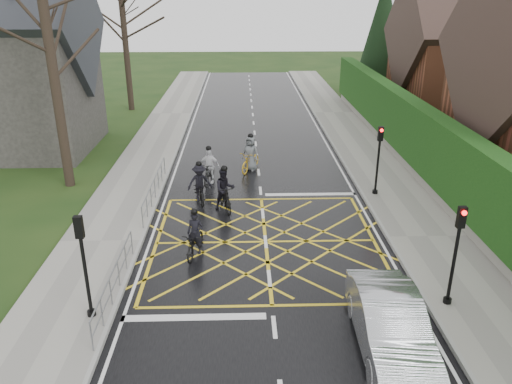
{
  "coord_description": "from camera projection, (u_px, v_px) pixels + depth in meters",
  "views": [
    {
      "loc": [
        -0.84,
        -16.28,
        8.64
      ],
      "look_at": [
        -0.3,
        1.69,
        1.3
      ],
      "focal_mm": 35.0,
      "sensor_mm": 36.0,
      "label": 1
    }
  ],
  "objects": [
    {
      "name": "ground",
      "position": [
        266.0,
        242.0,
        18.35
      ],
      "size": [
        120.0,
        120.0,
        0.0
      ],
      "primitive_type": "plane",
      "color": "black",
      "rests_on": "ground"
    },
    {
      "name": "road",
      "position": [
        266.0,
        242.0,
        18.35
      ],
      "size": [
        9.0,
        80.0,
        0.01
      ],
      "primitive_type": "cube",
      "color": "black",
      "rests_on": "ground"
    },
    {
      "name": "sidewalk_right",
      "position": [
        427.0,
        238.0,
        18.49
      ],
      "size": [
        3.0,
        80.0,
        0.15
      ],
      "primitive_type": "cube",
      "color": "gray",
      "rests_on": "ground"
    },
    {
      "name": "sidewalk_left",
      "position": [
        101.0,
        242.0,
        18.16
      ],
      "size": [
        3.0,
        80.0,
        0.15
      ],
      "primitive_type": "cube",
      "color": "gray",
      "rests_on": "ground"
    },
    {
      "name": "stone_wall",
      "position": [
        420.0,
        175.0,
        23.98
      ],
      "size": [
        0.5,
        38.0,
        0.7
      ],
      "primitive_type": "cube",
      "color": "slate",
      "rests_on": "ground"
    },
    {
      "name": "hedge",
      "position": [
        425.0,
        139.0,
        23.32
      ],
      "size": [
        0.9,
        38.0,
        2.8
      ],
      "primitive_type": "cube",
      "color": "#12370F",
      "rests_on": "stone_wall"
    },
    {
      "name": "house_far",
      "position": [
        471.0,
        57.0,
        33.76
      ],
      "size": [
        9.8,
        8.8,
        10.3
      ],
      "color": "brown",
      "rests_on": "ground"
    },
    {
      "name": "conifer",
      "position": [
        382.0,
        37.0,
        40.82
      ],
      "size": [
        4.6,
        4.6,
        10.0
      ],
      "color": "black",
      "rests_on": "ground"
    },
    {
      "name": "church",
      "position": [
        9.0,
        62.0,
        27.22
      ],
      "size": [
        8.8,
        7.8,
        11.0
      ],
      "color": "#2D2B28",
      "rests_on": "ground"
    },
    {
      "name": "tree_near",
      "position": [
        44.0,
        8.0,
        20.66
      ],
      "size": [
        9.24,
        9.24,
        11.44
      ],
      "color": "black",
      "rests_on": "ground"
    },
    {
      "name": "tree_far",
      "position": [
        122.0,
        10.0,
        35.73
      ],
      "size": [
        8.4,
        8.4,
        10.4
      ],
      "color": "black",
      "rests_on": "ground"
    },
    {
      "name": "railing_south",
      "position": [
        114.0,
        276.0,
        14.69
      ],
      "size": [
        0.05,
        5.04,
        1.03
      ],
      "color": "slate",
      "rests_on": "ground"
    },
    {
      "name": "railing_north",
      "position": [
        154.0,
        184.0,
        21.63
      ],
      "size": [
        0.05,
        6.04,
        1.03
      ],
      "color": "slate",
      "rests_on": "ground"
    },
    {
      "name": "traffic_light_ne",
      "position": [
        378.0,
        161.0,
        21.75
      ],
      "size": [
        0.24,
        0.31,
        3.21
      ],
      "rotation": [
        0.0,
        0.0,
        3.14
      ],
      "color": "black",
      "rests_on": "ground"
    },
    {
      "name": "traffic_light_se",
      "position": [
        455.0,
        257.0,
        13.97
      ],
      "size": [
        0.24,
        0.31,
        3.21
      ],
      "rotation": [
        0.0,
        0.0,
        3.14
      ],
      "color": "black",
      "rests_on": "ground"
    },
    {
      "name": "traffic_light_sw",
      "position": [
        85.0,
        268.0,
        13.42
      ],
      "size": [
        0.24,
        0.31,
        3.21
      ],
      "color": "black",
      "rests_on": "ground"
    },
    {
      "name": "cyclist_rear",
      "position": [
        195.0,
        240.0,
        17.3
      ],
      "size": [
        0.96,
        1.86,
        1.72
      ],
      "rotation": [
        0.0,
        0.0,
        -0.2
      ],
      "color": "black",
      "rests_on": "ground"
    },
    {
      "name": "cyclist_back",
      "position": [
        225.0,
        193.0,
        20.81
      ],
      "size": [
        1.05,
        2.01,
        1.94
      ],
      "rotation": [
        0.0,
        0.0,
        0.28
      ],
      "color": "black",
      "rests_on": "ground"
    },
    {
      "name": "cyclist_mid",
      "position": [
        200.0,
        187.0,
        21.65
      ],
      "size": [
        1.2,
        1.98,
        1.82
      ],
      "rotation": [
        0.0,
        0.0,
        0.25
      ],
      "color": "black",
      "rests_on": "ground"
    },
    {
      "name": "cyclist_front",
      "position": [
        209.0,
        170.0,
        23.64
      ],
      "size": [
        1.06,
        1.91,
        1.85
      ],
      "rotation": [
        0.0,
        0.0,
        -0.19
      ],
      "color": "black",
      "rests_on": "ground"
    },
    {
      "name": "cyclist_lead",
      "position": [
        251.0,
        158.0,
        25.34
      ],
      "size": [
        1.47,
        2.1,
        1.94
      ],
      "rotation": [
        0.0,
        0.0,
        -0.43
      ],
      "color": "#B58616",
      "rests_on": "ground"
    },
    {
      "name": "car",
      "position": [
        390.0,
        325.0,
        12.63
      ],
      "size": [
        1.71,
        4.54,
        1.48
      ],
      "primitive_type": "imported",
      "rotation": [
        0.0,
        0.0,
        -0.03
      ],
      "color": "#ACAFB3",
      "rests_on": "ground"
    }
  ]
}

